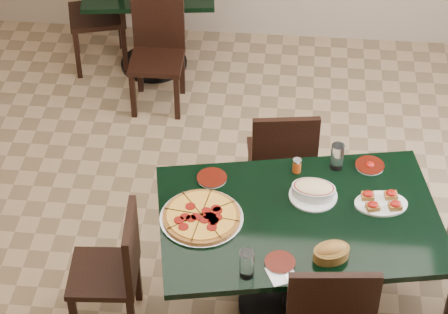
# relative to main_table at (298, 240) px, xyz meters

# --- Properties ---
(floor) EXTENTS (5.50, 5.50, 0.00)m
(floor) POSITION_rel_main_table_xyz_m (-0.33, 0.30, -0.57)
(floor) COLOR #937655
(floor) RESTS_ON ground
(main_table) EXTENTS (1.71, 1.27, 0.75)m
(main_table) POSITION_rel_main_table_xyz_m (0.00, 0.00, 0.00)
(main_table) COLOR black
(main_table) RESTS_ON floor
(back_table) EXTENTS (1.09, 0.85, 0.75)m
(back_table) POSITION_rel_main_table_xyz_m (-1.25, 2.49, -0.04)
(back_table) COLOR black
(back_table) RESTS_ON floor
(chair_far) EXTENTS (0.47, 0.47, 0.89)m
(chair_far) POSITION_rel_main_table_xyz_m (-0.12, 0.80, -0.07)
(chair_far) COLOR black
(chair_far) RESTS_ON floor
(chair_left) EXTENTS (0.41, 0.41, 0.83)m
(chair_left) POSITION_rel_main_table_xyz_m (-1.01, -0.20, -0.11)
(chair_left) COLOR black
(chair_left) RESTS_ON floor
(back_chair_near) EXTENTS (0.40, 0.40, 0.85)m
(back_chair_near) POSITION_rel_main_table_xyz_m (-1.12, 2.02, -0.10)
(back_chair_near) COLOR black
(back_chair_near) RESTS_ON floor
(back_chair_left) EXTENTS (0.54, 0.54, 0.94)m
(back_chair_left) POSITION_rel_main_table_xyz_m (-1.61, 2.51, -0.04)
(back_chair_left) COLOR black
(back_chair_left) RESTS_ON floor
(pepperoni_pizza) EXTENTS (0.46, 0.46, 0.04)m
(pepperoni_pizza) POSITION_rel_main_table_xyz_m (-0.54, -0.07, 0.20)
(pepperoni_pizza) COLOR silver
(pepperoni_pizza) RESTS_ON main_table
(lasagna_casserole) EXTENTS (0.27, 0.27, 0.09)m
(lasagna_casserole) POSITION_rel_main_table_xyz_m (0.07, 0.17, 0.23)
(lasagna_casserole) COLOR silver
(lasagna_casserole) RESTS_ON main_table
(bread_basket) EXTENTS (0.24, 0.21, 0.09)m
(bread_basket) POSITION_rel_main_table_xyz_m (0.17, -0.29, 0.22)
(bread_basket) COLOR brown
(bread_basket) RESTS_ON main_table
(bruschetta_platter) EXTENTS (0.32, 0.24, 0.05)m
(bruschetta_platter) POSITION_rel_main_table_xyz_m (0.45, 0.14, 0.21)
(bruschetta_platter) COLOR silver
(bruschetta_platter) RESTS_ON main_table
(side_plate_near) EXTENTS (0.16, 0.16, 0.02)m
(side_plate_near) POSITION_rel_main_table_xyz_m (-0.09, -0.36, 0.19)
(side_plate_near) COLOR silver
(side_plate_near) RESTS_ON main_table
(side_plate_far_r) EXTENTS (0.17, 0.17, 0.03)m
(side_plate_far_r) POSITION_rel_main_table_xyz_m (0.40, 0.46, 0.19)
(side_plate_far_r) COLOR silver
(side_plate_far_r) RESTS_ON main_table
(side_plate_far_l) EXTENTS (0.18, 0.18, 0.02)m
(side_plate_far_l) POSITION_rel_main_table_xyz_m (-0.52, 0.26, 0.19)
(side_plate_far_l) COLOR silver
(side_plate_far_l) RESTS_ON main_table
(napkin_setting) EXTENTS (0.18, 0.18, 0.01)m
(napkin_setting) POSITION_rel_main_table_xyz_m (-0.08, -0.44, 0.18)
(napkin_setting) COLOR white
(napkin_setting) RESTS_ON main_table
(water_glass_a) EXTENTS (0.08, 0.08, 0.16)m
(water_glass_a) POSITION_rel_main_table_xyz_m (0.20, 0.44, 0.26)
(water_glass_a) COLOR white
(water_glass_a) RESTS_ON main_table
(water_glass_b) EXTENTS (0.08, 0.08, 0.16)m
(water_glass_b) POSITION_rel_main_table_xyz_m (-0.26, -0.46, 0.26)
(water_glass_b) COLOR white
(water_glass_b) RESTS_ON main_table
(pepper_shaker) EXTENTS (0.05, 0.05, 0.09)m
(pepper_shaker) POSITION_rel_main_table_xyz_m (-0.03, 0.38, 0.23)
(pepper_shaker) COLOR #AE4812
(pepper_shaker) RESTS_ON main_table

